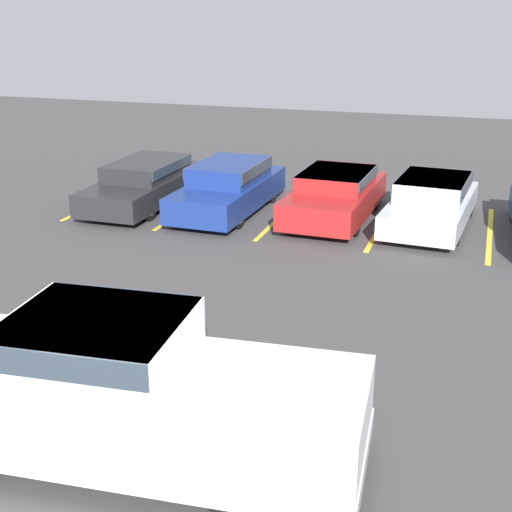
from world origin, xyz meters
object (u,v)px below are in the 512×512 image
(pickup_truck, at_px, (125,392))
(parked_sedan_a, at_px, (146,181))
(parked_sedan_b, at_px, (229,186))
(parked_sedan_c, at_px, (335,193))
(parked_sedan_d, at_px, (432,200))

(pickup_truck, relative_size, parked_sedan_a, 1.22)
(pickup_truck, bearing_deg, parked_sedan_b, 99.44)
(parked_sedan_c, height_order, parked_sedan_d, same)
(parked_sedan_a, height_order, parked_sedan_b, parked_sedan_b)
(parked_sedan_b, height_order, parked_sedan_d, parked_sedan_b)
(parked_sedan_a, distance_m, parked_sedan_d, 7.63)
(parked_sedan_a, relative_size, parked_sedan_c, 1.10)
(pickup_truck, distance_m, parked_sedan_b, 10.95)
(parked_sedan_a, distance_m, parked_sedan_b, 2.42)
(parked_sedan_d, bearing_deg, parked_sedan_b, -82.22)
(parked_sedan_a, bearing_deg, parked_sedan_d, 92.95)
(pickup_truck, bearing_deg, parked_sedan_d, 72.28)
(parked_sedan_d, bearing_deg, parked_sedan_a, -83.30)
(pickup_truck, distance_m, parked_sedan_d, 11.25)
(parked_sedan_a, bearing_deg, parked_sedan_b, 90.61)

